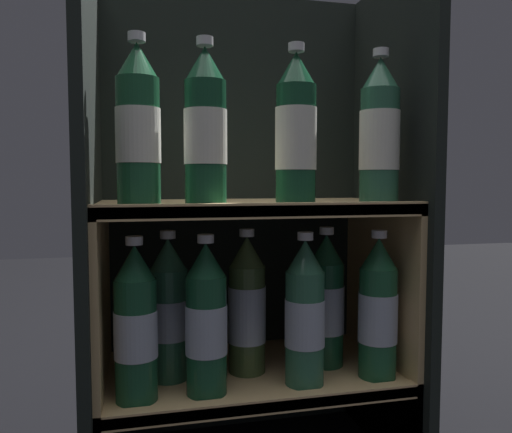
{
  "coord_description": "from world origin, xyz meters",
  "views": [
    {
      "loc": [
        -0.21,
        -0.76,
        0.55
      ],
      "look_at": [
        0.0,
        0.11,
        0.48
      ],
      "focal_mm": 35.0,
      "sensor_mm": 36.0,
      "label": 1
    }
  ],
  "objects_px": {
    "bottle_lower_front_2": "(305,315)",
    "bottle_lower_back_1": "(247,308)",
    "bottle_upper_front_1": "(205,129)",
    "bottle_lower_front_0": "(136,326)",
    "bottle_lower_front_3": "(378,311)",
    "bottle_lower_back_2": "(326,303)",
    "bottle_upper_front_0": "(138,128)",
    "bottle_upper_front_3": "(379,134)",
    "bottle_lower_front_1": "(206,322)",
    "bottle_upper_front_2": "(296,132)",
    "bottle_lower_back_0": "(169,312)"
  },
  "relations": [
    {
      "from": "bottle_lower_front_0",
      "to": "bottle_lower_back_0",
      "type": "height_order",
      "value": "same"
    },
    {
      "from": "bottle_lower_front_0",
      "to": "bottle_lower_front_2",
      "type": "xyz_separation_m",
      "value": [
        0.29,
        0.0,
        -0.0
      ]
    },
    {
      "from": "bottle_lower_front_0",
      "to": "bottle_lower_front_2",
      "type": "distance_m",
      "value": 0.29
    },
    {
      "from": "bottle_lower_front_0",
      "to": "bottle_lower_front_1",
      "type": "xyz_separation_m",
      "value": [
        0.12,
        0.0,
        -0.0
      ]
    },
    {
      "from": "bottle_upper_front_2",
      "to": "bottle_lower_front_0",
      "type": "distance_m",
      "value": 0.42
    },
    {
      "from": "bottle_lower_front_0",
      "to": "bottle_lower_back_0",
      "type": "xyz_separation_m",
      "value": [
        0.06,
        0.08,
        0.0
      ]
    },
    {
      "from": "bottle_upper_front_2",
      "to": "bottle_lower_back_2",
      "type": "distance_m",
      "value": 0.34
    },
    {
      "from": "bottle_upper_front_2",
      "to": "bottle_lower_back_2",
      "type": "height_order",
      "value": "bottle_upper_front_2"
    },
    {
      "from": "bottle_upper_front_0",
      "to": "bottle_upper_front_3",
      "type": "bearing_deg",
      "value": -0.0
    },
    {
      "from": "bottle_lower_front_1",
      "to": "bottle_lower_front_0",
      "type": "bearing_deg",
      "value": -180.0
    },
    {
      "from": "bottle_upper_front_0",
      "to": "bottle_lower_back_0",
      "type": "distance_m",
      "value": 0.33
    },
    {
      "from": "bottle_lower_front_0",
      "to": "bottle_lower_back_2",
      "type": "distance_m",
      "value": 0.37
    },
    {
      "from": "bottle_upper_front_3",
      "to": "bottle_lower_back_2",
      "type": "relative_size",
      "value": 1.0
    },
    {
      "from": "bottle_upper_front_2",
      "to": "bottle_lower_front_0",
      "type": "height_order",
      "value": "bottle_upper_front_2"
    },
    {
      "from": "bottle_upper_front_0",
      "to": "bottle_lower_back_0",
      "type": "relative_size",
      "value": 1.0
    },
    {
      "from": "bottle_lower_front_3",
      "to": "bottle_lower_back_0",
      "type": "distance_m",
      "value": 0.38
    },
    {
      "from": "bottle_upper_front_2",
      "to": "bottle_lower_front_3",
      "type": "distance_m",
      "value": 0.36
    },
    {
      "from": "bottle_upper_front_1",
      "to": "bottle_lower_front_0",
      "type": "bearing_deg",
      "value": -180.0
    },
    {
      "from": "bottle_lower_front_1",
      "to": "bottle_lower_back_2",
      "type": "relative_size",
      "value": 1.0
    },
    {
      "from": "bottle_upper_front_1",
      "to": "bottle_lower_front_0",
      "type": "xyz_separation_m",
      "value": [
        -0.12,
        -0.0,
        -0.32
      ]
    },
    {
      "from": "bottle_upper_front_0",
      "to": "bottle_lower_back_1",
      "type": "xyz_separation_m",
      "value": [
        0.19,
        0.08,
        -0.32
      ]
    },
    {
      "from": "bottle_upper_front_1",
      "to": "bottle_lower_front_3",
      "type": "height_order",
      "value": "bottle_upper_front_1"
    },
    {
      "from": "bottle_upper_front_2",
      "to": "bottle_lower_back_1",
      "type": "distance_m",
      "value": 0.34
    },
    {
      "from": "bottle_lower_front_2",
      "to": "bottle_lower_front_3",
      "type": "height_order",
      "value": "same"
    },
    {
      "from": "bottle_lower_front_3",
      "to": "bottle_lower_back_0",
      "type": "relative_size",
      "value": 1.0
    },
    {
      "from": "bottle_upper_front_2",
      "to": "bottle_upper_front_3",
      "type": "distance_m",
      "value": 0.16
    },
    {
      "from": "bottle_lower_front_1",
      "to": "bottle_lower_back_2",
      "type": "bearing_deg",
      "value": 17.86
    },
    {
      "from": "bottle_lower_front_2",
      "to": "bottle_lower_back_1",
      "type": "xyz_separation_m",
      "value": [
        -0.09,
        0.08,
        -0.0
      ]
    },
    {
      "from": "bottle_upper_front_1",
      "to": "bottle_upper_front_3",
      "type": "relative_size",
      "value": 1.0
    },
    {
      "from": "bottle_lower_front_2",
      "to": "bottle_lower_back_1",
      "type": "distance_m",
      "value": 0.12
    },
    {
      "from": "bottle_upper_front_3",
      "to": "bottle_lower_back_0",
      "type": "relative_size",
      "value": 1.0
    },
    {
      "from": "bottle_upper_front_0",
      "to": "bottle_upper_front_3",
      "type": "height_order",
      "value": "same"
    },
    {
      "from": "bottle_lower_front_2",
      "to": "bottle_lower_front_3",
      "type": "bearing_deg",
      "value": -0.0
    },
    {
      "from": "bottle_lower_front_3",
      "to": "bottle_lower_back_2",
      "type": "height_order",
      "value": "same"
    },
    {
      "from": "bottle_upper_front_1",
      "to": "bottle_lower_front_2",
      "type": "relative_size",
      "value": 1.0
    },
    {
      "from": "bottle_upper_front_0",
      "to": "bottle_lower_front_2",
      "type": "xyz_separation_m",
      "value": [
        0.28,
        0.0,
        -0.32
      ]
    },
    {
      "from": "bottle_lower_front_3",
      "to": "bottle_lower_back_1",
      "type": "xyz_separation_m",
      "value": [
        -0.23,
        0.08,
        -0.0
      ]
    },
    {
      "from": "bottle_lower_front_0",
      "to": "bottle_lower_back_2",
      "type": "relative_size",
      "value": 1.0
    },
    {
      "from": "bottle_lower_front_1",
      "to": "bottle_lower_front_3",
      "type": "distance_m",
      "value": 0.32
    },
    {
      "from": "bottle_upper_front_0",
      "to": "bottle_lower_front_0",
      "type": "relative_size",
      "value": 1.0
    },
    {
      "from": "bottle_upper_front_1",
      "to": "bottle_upper_front_2",
      "type": "height_order",
      "value": "same"
    },
    {
      "from": "bottle_lower_front_2",
      "to": "bottle_lower_back_2",
      "type": "distance_m",
      "value": 0.11
    },
    {
      "from": "bottle_upper_front_1",
      "to": "bottle_lower_back_2",
      "type": "bearing_deg",
      "value": 17.93
    },
    {
      "from": "bottle_lower_front_0",
      "to": "bottle_upper_front_1",
      "type": "bearing_deg",
      "value": 0.0
    },
    {
      "from": "bottle_upper_front_2",
      "to": "bottle_lower_front_3",
      "type": "bearing_deg",
      "value": -0.0
    },
    {
      "from": "bottle_lower_front_2",
      "to": "bottle_lower_back_2",
      "type": "bearing_deg",
      "value": 48.3
    },
    {
      "from": "bottle_lower_front_1",
      "to": "bottle_lower_front_2",
      "type": "height_order",
      "value": "same"
    },
    {
      "from": "bottle_upper_front_1",
      "to": "bottle_lower_front_1",
      "type": "relative_size",
      "value": 1.0
    },
    {
      "from": "bottle_lower_front_1",
      "to": "bottle_lower_back_2",
      "type": "distance_m",
      "value": 0.26
    },
    {
      "from": "bottle_upper_front_3",
      "to": "bottle_lower_front_1",
      "type": "distance_m",
      "value": 0.45
    }
  ]
}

